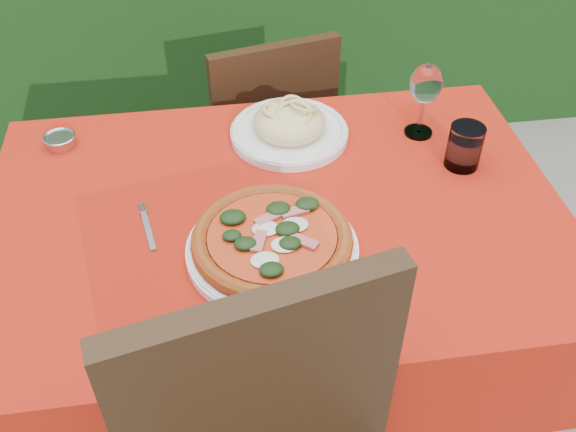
{
  "coord_description": "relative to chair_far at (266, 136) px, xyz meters",
  "views": [
    {
      "loc": [
        -0.12,
        -1.04,
        1.67
      ],
      "look_at": [
        0.02,
        -0.05,
        0.77
      ],
      "focal_mm": 40.0,
      "sensor_mm": 36.0,
      "label": 1
    }
  ],
  "objects": [
    {
      "name": "ground",
      "position": [
        -0.05,
        -0.65,
        -0.49
      ],
      "size": [
        60.0,
        60.0,
        0.0
      ],
      "primitive_type": "plane",
      "color": "slate",
      "rests_on": "ground"
    },
    {
      "name": "dining_table",
      "position": [
        -0.05,
        -0.65,
        0.11
      ],
      "size": [
        1.26,
        0.86,
        0.75
      ],
      "color": "#422815",
      "rests_on": "ground"
    },
    {
      "name": "chair_far",
      "position": [
        0.0,
        0.0,
        0.0
      ],
      "size": [
        0.46,
        0.46,
        0.85
      ],
      "rotation": [
        0.0,
        0.0,
        3.37
      ],
      "color": "black",
      "rests_on": "ground"
    },
    {
      "name": "pizza_plate",
      "position": [
        -0.08,
        -0.78,
        0.29
      ],
      "size": [
        0.35,
        0.35,
        0.07
      ],
      "rotation": [
        0.0,
        0.0,
        0.04
      ],
      "color": "white",
      "rests_on": "dining_table"
    },
    {
      "name": "pasta_plate",
      "position": [
        0.02,
        -0.38,
        0.29
      ],
      "size": [
        0.29,
        0.29,
        0.08
      ],
      "rotation": [
        0.0,
        0.0,
        0.42
      ],
      "color": "silver",
      "rests_on": "dining_table"
    },
    {
      "name": "water_glass",
      "position": [
        0.4,
        -0.55,
        0.31
      ],
      "size": [
        0.08,
        0.08,
        0.1
      ],
      "color": "silver",
      "rests_on": "dining_table"
    },
    {
      "name": "wine_glass",
      "position": [
        0.34,
        -0.41,
        0.4
      ],
      "size": [
        0.08,
        0.08,
        0.19
      ],
      "color": "white",
      "rests_on": "dining_table"
    },
    {
      "name": "fork",
      "position": [
        -0.32,
        -0.68,
        0.27
      ],
      "size": [
        0.05,
        0.17,
        0.0
      ],
      "primitive_type": "cube",
      "rotation": [
        0.0,
        0.0,
        0.19
      ],
      "color": "silver",
      "rests_on": "dining_table"
    },
    {
      "name": "steel_ramekin",
      "position": [
        -0.54,
        -0.34,
        0.28
      ],
      "size": [
        0.07,
        0.07,
        0.03
      ],
      "primitive_type": "cylinder",
      "color": "#B3B4BB",
      "rests_on": "dining_table"
    }
  ]
}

